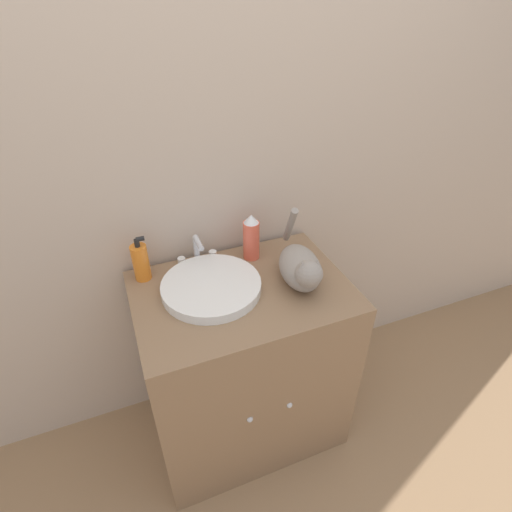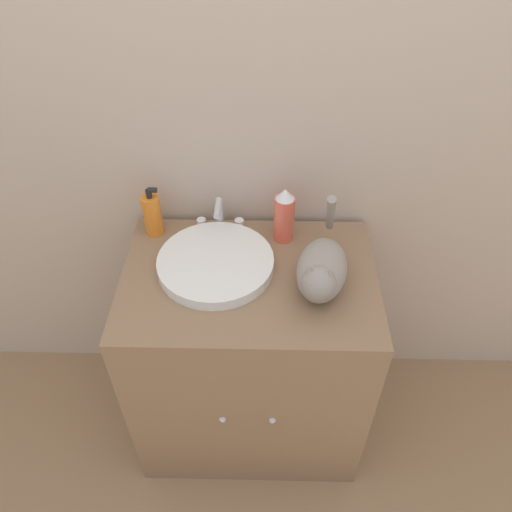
# 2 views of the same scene
# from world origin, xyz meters

# --- Properties ---
(ground_plane) EXTENTS (8.00, 8.00, 0.00)m
(ground_plane) POSITION_xyz_m (0.00, 0.00, 0.00)
(ground_plane) COLOR #997551
(wall_back) EXTENTS (6.00, 0.05, 2.50)m
(wall_back) POSITION_xyz_m (0.00, 0.61, 1.25)
(wall_back) COLOR #C6B29E
(wall_back) RESTS_ON ground_plane
(vanity_cabinet) EXTENTS (0.82, 0.58, 0.85)m
(vanity_cabinet) POSITION_xyz_m (0.00, 0.28, 0.43)
(vanity_cabinet) COLOR #8C6B4C
(vanity_cabinet) RESTS_ON ground_plane
(sink_basin) EXTENTS (0.38, 0.38, 0.04)m
(sink_basin) POSITION_xyz_m (-0.11, 0.32, 0.87)
(sink_basin) COLOR white
(sink_basin) RESTS_ON vanity_cabinet
(faucet) EXTENTS (0.17, 0.11, 0.13)m
(faucet) POSITION_xyz_m (-0.11, 0.52, 0.91)
(faucet) COLOR silver
(faucet) RESTS_ON vanity_cabinet
(cat) EXTENTS (0.20, 0.39, 0.26)m
(cat) POSITION_xyz_m (0.22, 0.24, 0.93)
(cat) COLOR gray
(cat) RESTS_ON vanity_cabinet
(soap_bottle) EXTENTS (0.06, 0.06, 0.19)m
(soap_bottle) POSITION_xyz_m (-0.34, 0.50, 0.93)
(soap_bottle) COLOR orange
(soap_bottle) RESTS_ON vanity_cabinet
(spray_bottle) EXTENTS (0.07, 0.07, 0.20)m
(spray_bottle) POSITION_xyz_m (0.11, 0.48, 0.95)
(spray_bottle) COLOR #EF6047
(spray_bottle) RESTS_ON vanity_cabinet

